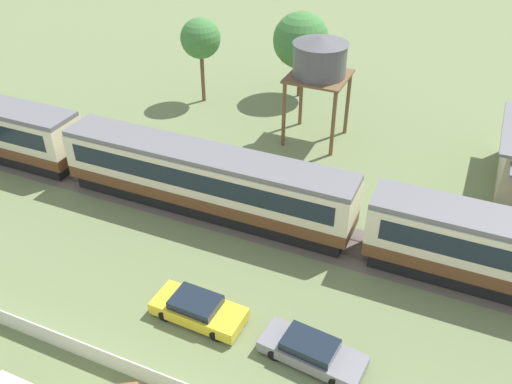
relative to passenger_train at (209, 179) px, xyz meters
name	(u,v)px	position (x,y,z in m)	size (l,w,h in m)	color
ground_plane	(271,226)	(4.04, 0.01, -2.29)	(600.00, 600.00, 0.00)	#707F51
passenger_train	(209,179)	(0.00, 0.00, 0.00)	(57.08, 2.89, 4.13)	brown
railway_track	(205,208)	(-0.36, 0.00, -2.29)	(116.59, 3.60, 0.04)	#665B51
water_tower	(320,59)	(2.97, 11.31, 3.98)	(4.19, 4.19, 7.90)	brown
parked_car_yellow	(198,309)	(3.58, -8.08, -1.70)	(4.61, 2.04, 1.22)	yellow
parked_car_grey	(312,351)	(9.38, -8.25, -1.73)	(4.89, 2.26, 1.17)	gray
yard_tree_0	(200,39)	(-7.93, 13.96, 3.11)	(3.26, 3.26, 7.08)	brown
yard_tree_1	(301,40)	(-0.81, 18.14, 2.66)	(4.65, 4.65, 7.29)	brown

